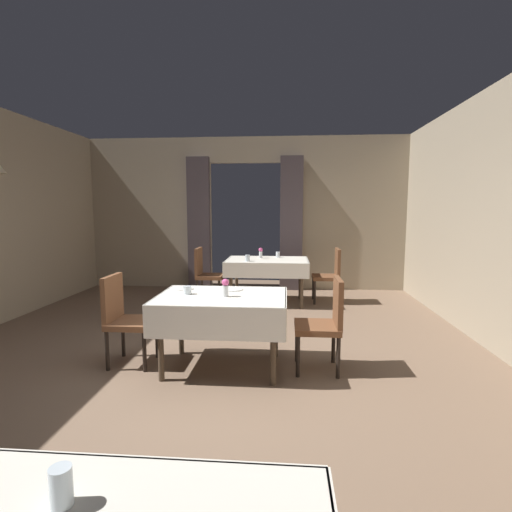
{
  "coord_description": "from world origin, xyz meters",
  "views": [
    {
      "loc": [
        0.84,
        -3.57,
        1.61
      ],
      "look_at": [
        0.52,
        0.42,
        1.11
      ],
      "focal_mm": 27.18,
      "sensor_mm": 36.0,
      "label": 1
    }
  ],
  "objects": [
    {
      "name": "chair_mid_right",
      "position": [
        1.23,
        0.19,
        0.52
      ],
      "size": [
        0.44,
        0.44,
        0.93
      ],
      "color": "black",
      "rests_on": "ground"
    },
    {
      "name": "dining_table_mid",
      "position": [
        0.2,
        0.16,
        0.65
      ],
      "size": [
        1.28,
        0.93,
        0.75
      ],
      "color": "#4C3D2D",
      "rests_on": "ground"
    },
    {
      "name": "chair_mid_left",
      "position": [
        -0.82,
        0.19,
        0.52
      ],
      "size": [
        0.44,
        0.44,
        0.93
      ],
      "color": "black",
      "rests_on": "ground"
    },
    {
      "name": "chair_far_right",
      "position": [
        1.58,
        3.05,
        0.52
      ],
      "size": [
        0.44,
        0.44,
        0.93
      ],
      "color": "black",
      "rests_on": "ground"
    },
    {
      "name": "glass_near_b",
      "position": [
        0.2,
        -2.59,
        0.81
      ],
      "size": [
        0.06,
        0.06,
        0.12
      ],
      "primitive_type": "cylinder",
      "color": "silver",
      "rests_on": "dining_table_near"
    },
    {
      "name": "glass_far_c",
      "position": [
        0.68,
        3.21,
        0.8
      ],
      "size": [
        0.07,
        0.07,
        0.1
      ],
      "primitive_type": "cylinder",
      "color": "silver",
      "rests_on": "dining_table_far"
    },
    {
      "name": "chair_far_left",
      "position": [
        -0.57,
        2.97,
        0.52
      ],
      "size": [
        0.44,
        0.44,
        0.93
      ],
      "color": "black",
      "rests_on": "ground"
    },
    {
      "name": "plate_mid_b",
      "position": [
        -0.27,
        0.41,
        0.76
      ],
      "size": [
        0.23,
        0.23,
        0.01
      ],
      "primitive_type": "cylinder",
      "color": "white",
      "rests_on": "dining_table_mid"
    },
    {
      "name": "dining_table_far",
      "position": [
        0.51,
        2.94,
        0.66
      ],
      "size": [
        1.38,
        0.94,
        0.75
      ],
      "color": "#4C3D2D",
      "rests_on": "ground"
    },
    {
      "name": "ground",
      "position": [
        0.0,
        0.0,
        0.0
      ],
      "size": [
        10.08,
        10.08,
        0.0
      ],
      "primitive_type": "plane",
      "color": "#7A604C"
    },
    {
      "name": "flower_vase_far",
      "position": [
        0.39,
        3.08,
        0.85
      ],
      "size": [
        0.07,
        0.07,
        0.18
      ],
      "color": "silver",
      "rests_on": "dining_table_far"
    },
    {
      "name": "plate_mid_c",
      "position": [
        0.27,
        0.42,
        0.76
      ],
      "size": [
        0.22,
        0.22,
        0.01
      ],
      "primitive_type": "cylinder",
      "color": "white",
      "rests_on": "dining_table_mid"
    },
    {
      "name": "flower_vase_mid",
      "position": [
        0.24,
        0.1,
        0.85
      ],
      "size": [
        0.07,
        0.07,
        0.18
      ],
      "color": "silver",
      "rests_on": "dining_table_mid"
    },
    {
      "name": "glass_far_b",
      "position": [
        0.2,
        2.67,
        0.8
      ],
      "size": [
        0.08,
        0.08,
        0.11
      ],
      "primitive_type": "cylinder",
      "color": "silver",
      "rests_on": "dining_table_far"
    },
    {
      "name": "glass_mid_d",
      "position": [
        -0.15,
        0.18,
        0.79
      ],
      "size": [
        0.08,
        0.08,
        0.08
      ],
      "primitive_type": "cylinder",
      "color": "silver",
      "rests_on": "dining_table_mid"
    },
    {
      "name": "wall_back",
      "position": [
        0.0,
        4.18,
        1.52
      ],
      "size": [
        6.4,
        0.27,
        3.0
      ],
      "color": "tan",
      "rests_on": "ground"
    }
  ]
}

